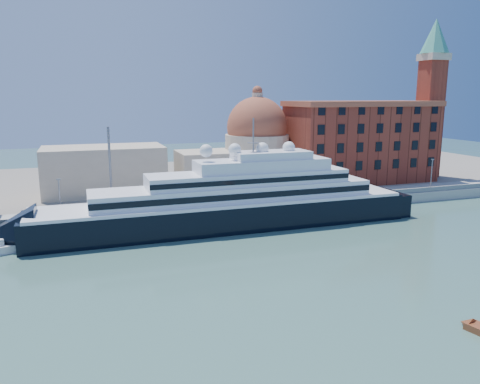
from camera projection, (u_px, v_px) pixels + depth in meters
name	position (u px, v px, depth m)	size (l,w,h in m)	color
ground	(259.00, 266.00, 74.25)	(400.00, 400.00, 0.00)	#3B665D
quay	(204.00, 210.00, 105.48)	(180.00, 10.00, 2.50)	gray
land	(170.00, 181.00, 143.49)	(260.00, 72.00, 2.00)	slate
quay_fence	(209.00, 207.00, 100.94)	(180.00, 0.10, 1.20)	slate
superyacht	(215.00, 207.00, 94.43)	(87.05, 12.07, 26.01)	black
warehouse	(360.00, 141.00, 136.30)	(43.00, 19.00, 23.25)	maroon
campanile	(431.00, 89.00, 140.99)	(8.40, 8.40, 47.00)	maroon
church	(204.00, 155.00, 127.56)	(66.00, 18.00, 25.50)	beige
lamp_posts	(147.00, 177.00, 98.10)	(120.80, 2.40, 18.00)	slate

